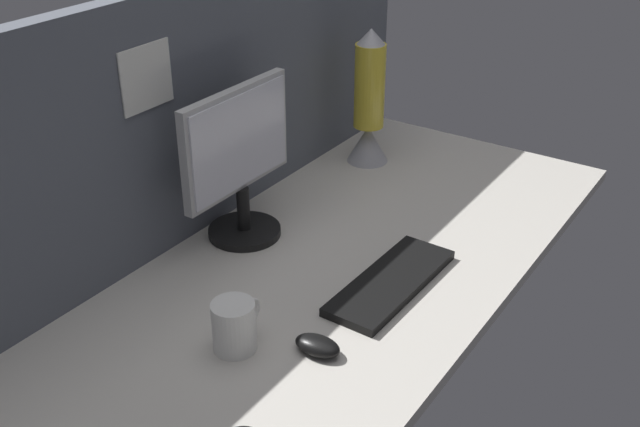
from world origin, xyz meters
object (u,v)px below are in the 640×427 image
(monitor, at_px, (239,159))
(keyboard, at_px, (391,282))
(mug_ceramic_white, at_px, (235,326))
(lava_lamp, at_px, (369,108))
(mouse, at_px, (318,346))

(monitor, distance_m, keyboard, 0.46)
(mug_ceramic_white, bearing_deg, monitor, 37.17)
(keyboard, relative_size, mug_ceramic_white, 3.01)
(lava_lamp, bearing_deg, mouse, -155.40)
(keyboard, height_order, mouse, mouse)
(monitor, bearing_deg, lava_lamp, -3.53)
(lava_lamp, bearing_deg, monitor, 176.47)
(keyboard, xyz_separation_m, mug_ceramic_white, (-0.36, 0.15, 0.04))
(keyboard, xyz_separation_m, lava_lamp, (0.55, 0.39, 0.16))
(keyboard, distance_m, mug_ceramic_white, 0.39)
(monitor, relative_size, keyboard, 1.02)
(mug_ceramic_white, bearing_deg, lava_lamp, 14.64)
(monitor, height_order, mug_ceramic_white, monitor)
(monitor, xyz_separation_m, lava_lamp, (0.55, -0.03, -0.04))
(monitor, xyz_separation_m, mug_ceramic_white, (-0.36, -0.27, -0.15))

